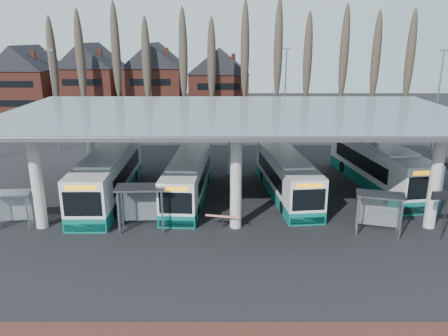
{
  "coord_description": "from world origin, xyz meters",
  "views": [
    {
      "loc": [
        -0.71,
        -22.4,
        11.31
      ],
      "look_at": [
        -0.72,
        7.0,
        2.46
      ],
      "focal_mm": 35.0,
      "sensor_mm": 36.0,
      "label": 1
    }
  ],
  "objects_px": {
    "bus_3": "(377,165)",
    "shelter_1": "(141,198)",
    "bus_0": "(109,176)",
    "bus_2": "(286,176)",
    "shelter_0": "(11,201)",
    "shelter_2": "(379,204)",
    "bus_1": "(188,179)"
  },
  "relations": [
    {
      "from": "bus_3",
      "to": "shelter_1",
      "type": "distance_m",
      "value": 18.94
    },
    {
      "from": "bus_0",
      "to": "shelter_1",
      "type": "distance_m",
      "value": 6.42
    },
    {
      "from": "bus_2",
      "to": "bus_3",
      "type": "distance_m",
      "value": 7.81
    },
    {
      "from": "shelter_0",
      "to": "shelter_1",
      "type": "xyz_separation_m",
      "value": [
        8.02,
        -0.19,
        0.33
      ]
    },
    {
      "from": "shelter_2",
      "to": "shelter_0",
      "type": "bearing_deg",
      "value": -167.23
    },
    {
      "from": "shelter_1",
      "to": "bus_1",
      "type": "bearing_deg",
      "value": 63.75
    },
    {
      "from": "bus_1",
      "to": "bus_3",
      "type": "relative_size",
      "value": 0.87
    },
    {
      "from": "bus_0",
      "to": "bus_1",
      "type": "xyz_separation_m",
      "value": [
        5.8,
        -0.0,
        -0.18
      ]
    },
    {
      "from": "shelter_0",
      "to": "bus_0",
      "type": "bearing_deg",
      "value": 42.19
    },
    {
      "from": "bus_0",
      "to": "shelter_2",
      "type": "height_order",
      "value": "bus_0"
    },
    {
      "from": "shelter_0",
      "to": "shelter_2",
      "type": "height_order",
      "value": "shelter_2"
    },
    {
      "from": "shelter_0",
      "to": "bus_1",
      "type": "bearing_deg",
      "value": 20.27
    },
    {
      "from": "bus_0",
      "to": "bus_1",
      "type": "distance_m",
      "value": 5.8
    },
    {
      "from": "bus_0",
      "to": "shelter_1",
      "type": "xyz_separation_m",
      "value": [
        3.4,
        -5.43,
        0.41
      ]
    },
    {
      "from": "shelter_0",
      "to": "shelter_1",
      "type": "distance_m",
      "value": 8.03
    },
    {
      "from": "bus_1",
      "to": "bus_2",
      "type": "distance_m",
      "value": 7.21
    },
    {
      "from": "bus_3",
      "to": "shelter_0",
      "type": "relative_size",
      "value": 4.83
    },
    {
      "from": "bus_2",
      "to": "bus_1",
      "type": "bearing_deg",
      "value": 177.92
    },
    {
      "from": "bus_1",
      "to": "bus_2",
      "type": "bearing_deg",
      "value": 7.83
    },
    {
      "from": "bus_0",
      "to": "bus_3",
      "type": "distance_m",
      "value": 20.65
    },
    {
      "from": "bus_2",
      "to": "shelter_1",
      "type": "distance_m",
      "value": 11.3
    },
    {
      "from": "bus_2",
      "to": "shelter_0",
      "type": "distance_m",
      "value": 18.52
    },
    {
      "from": "bus_3",
      "to": "shelter_0",
      "type": "bearing_deg",
      "value": -171.02
    },
    {
      "from": "bus_3",
      "to": "shelter_2",
      "type": "relative_size",
      "value": 4.23
    },
    {
      "from": "bus_2",
      "to": "bus_3",
      "type": "xyz_separation_m",
      "value": [
        7.47,
        2.26,
        0.16
      ]
    },
    {
      "from": "bus_1",
      "to": "shelter_2",
      "type": "height_order",
      "value": "bus_1"
    },
    {
      "from": "bus_1",
      "to": "bus_2",
      "type": "relative_size",
      "value": 0.97
    },
    {
      "from": "shelter_0",
      "to": "bus_3",
      "type": "bearing_deg",
      "value": 11.35
    },
    {
      "from": "shelter_0",
      "to": "shelter_2",
      "type": "distance_m",
      "value": 22.21
    },
    {
      "from": "bus_1",
      "to": "shelter_0",
      "type": "bearing_deg",
      "value": -149.78
    },
    {
      "from": "bus_0",
      "to": "shelter_0",
      "type": "xyz_separation_m",
      "value": [
        -4.61,
        -5.24,
        0.08
      ]
    },
    {
      "from": "bus_0",
      "to": "bus_2",
      "type": "xyz_separation_m",
      "value": [
        12.98,
        0.54,
        -0.14
      ]
    }
  ]
}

